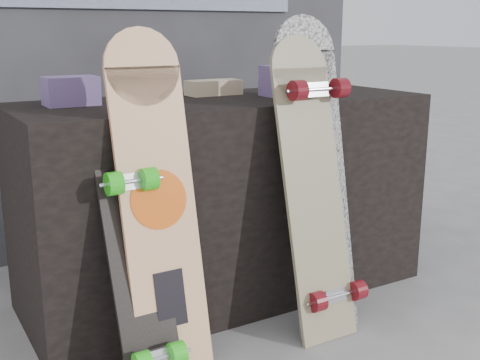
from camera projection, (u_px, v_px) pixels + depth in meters
ground at (297, 342)px, 2.09m from camera, size 60.00×60.00×0.00m
vendor_table at (226, 198)px, 2.41m from camera, size 1.60×0.60×0.80m
booth at (140, 20)px, 2.95m from camera, size 2.40×0.22×2.20m
merch_box_purple at (71, 91)px, 2.09m from camera, size 0.18×0.12×0.10m
merch_box_small at (283, 81)px, 2.38m from camera, size 0.14×0.14×0.12m
merch_box_flat at (214, 88)px, 2.43m from camera, size 0.22×0.10×0.06m
longboard_geisha at (157, 194)px, 1.85m from camera, size 0.24×0.25×1.07m
longboard_celtic at (312, 179)px, 2.09m from camera, size 0.23×0.27×1.04m
longboard_cascadia at (317, 170)px, 2.12m from camera, size 0.25×0.30×1.11m
skateboard_dark at (139, 254)px, 1.82m from camera, size 0.18×0.33×0.79m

